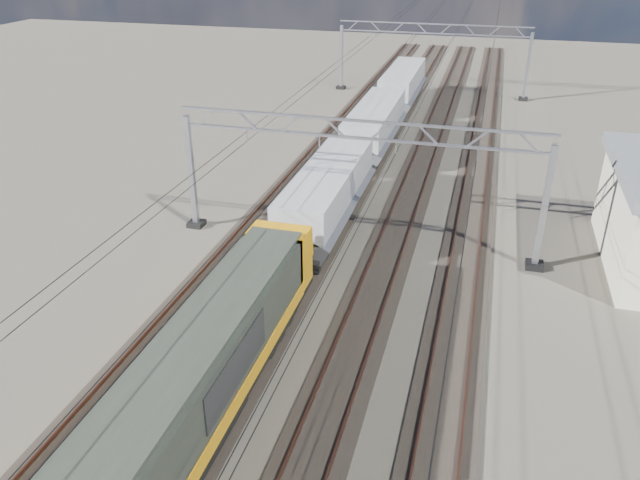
% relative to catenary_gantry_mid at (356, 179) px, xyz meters
% --- Properties ---
extents(ground, '(160.00, 160.00, 0.00)m').
position_rel_catenary_gantry_mid_xyz_m(ground, '(-0.00, -4.00, -3.91)').
color(ground, black).
rests_on(ground, ground).
extents(track_outer_west, '(2.60, 140.00, 0.30)m').
position_rel_catenary_gantry_mid_xyz_m(track_outer_west, '(-6.00, -4.00, -3.83)').
color(track_outer_west, black).
rests_on(track_outer_west, ground).
extents(track_loco, '(2.60, 140.00, 0.30)m').
position_rel_catenary_gantry_mid_xyz_m(track_loco, '(-2.00, -4.00, -3.83)').
color(track_loco, black).
rests_on(track_loco, ground).
extents(track_inner_east, '(2.60, 140.00, 0.30)m').
position_rel_catenary_gantry_mid_xyz_m(track_inner_east, '(2.00, -4.00, -3.83)').
color(track_inner_east, black).
rests_on(track_inner_east, ground).
extents(track_outer_east, '(2.60, 140.00, 0.30)m').
position_rel_catenary_gantry_mid_xyz_m(track_outer_east, '(6.00, -4.00, -3.83)').
color(track_outer_east, black).
rests_on(track_outer_east, ground).
extents(catenary_gantry_mid, '(19.90, 0.90, 7.11)m').
position_rel_catenary_gantry_mid_xyz_m(catenary_gantry_mid, '(0.00, 0.00, 0.00)').
color(catenary_gantry_mid, '#90939D').
rests_on(catenary_gantry_mid, ground).
extents(catenary_gantry_far, '(19.90, 0.90, 7.11)m').
position_rel_catenary_gantry_mid_xyz_m(catenary_gantry_far, '(0.00, 36.00, 0.00)').
color(catenary_gantry_far, '#90939D').
rests_on(catenary_gantry_far, ground).
extents(overhead_wires, '(12.03, 140.00, 0.53)m').
position_rel_catenary_gantry_mid_xyz_m(overhead_wires, '(-0.00, 4.00, 1.84)').
color(overhead_wires, black).
rests_on(overhead_wires, ground).
extents(locomotive, '(2.76, 21.10, 3.62)m').
position_rel_catenary_gantry_mid_xyz_m(locomotive, '(-2.00, -16.00, -1.58)').
color(locomotive, black).
rests_on(locomotive, ground).
extents(hopper_wagon_lead, '(3.38, 13.00, 3.25)m').
position_rel_catenary_gantry_mid_xyz_m(hopper_wagon_lead, '(-2.00, 1.70, -1.67)').
color(hopper_wagon_lead, black).
rests_on(hopper_wagon_lead, ground).
extents(hopper_wagon_mid, '(3.38, 13.00, 3.25)m').
position_rel_catenary_gantry_mid_xyz_m(hopper_wagon_mid, '(-2.00, 15.90, -1.67)').
color(hopper_wagon_mid, black).
rests_on(hopper_wagon_mid, ground).
extents(hopper_wagon_third, '(3.38, 13.00, 3.25)m').
position_rel_catenary_gantry_mid_xyz_m(hopper_wagon_third, '(-2.00, 30.10, -1.67)').
color(hopper_wagon_third, black).
rests_on(hopper_wagon_third, ground).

